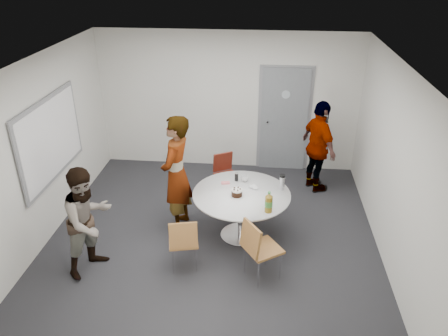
# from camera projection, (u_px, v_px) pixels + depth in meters

# --- Properties ---
(floor) EXTENTS (5.00, 5.00, 0.00)m
(floor) POSITION_uv_depth(u_px,v_px,m) (213.00, 235.00, 6.81)
(floor) COLOR #242428
(floor) RESTS_ON ground
(ceiling) EXTENTS (5.00, 5.00, 0.00)m
(ceiling) POSITION_uv_depth(u_px,v_px,m) (210.00, 63.00, 5.59)
(ceiling) COLOR silver
(ceiling) RESTS_ON wall_back
(wall_back) EXTENTS (5.00, 0.00, 5.00)m
(wall_back) POSITION_uv_depth(u_px,v_px,m) (228.00, 102.00, 8.42)
(wall_back) COLOR silver
(wall_back) RESTS_ON floor
(wall_left) EXTENTS (0.00, 5.00, 5.00)m
(wall_left) POSITION_uv_depth(u_px,v_px,m) (43.00, 150.00, 6.42)
(wall_left) COLOR silver
(wall_left) RESTS_ON floor
(wall_right) EXTENTS (0.00, 5.00, 5.00)m
(wall_right) POSITION_uv_depth(u_px,v_px,m) (393.00, 165.00, 5.98)
(wall_right) COLOR silver
(wall_right) RESTS_ON floor
(wall_front) EXTENTS (5.00, 0.00, 5.00)m
(wall_front) POSITION_uv_depth(u_px,v_px,m) (178.00, 275.00, 3.99)
(wall_front) COLOR silver
(wall_front) RESTS_ON floor
(door) EXTENTS (1.02, 0.17, 2.12)m
(door) POSITION_uv_depth(u_px,v_px,m) (284.00, 120.00, 8.45)
(door) COLOR slate
(door) RESTS_ON wall_back
(whiteboard) EXTENTS (0.04, 1.90, 1.25)m
(whiteboard) POSITION_uv_depth(u_px,v_px,m) (51.00, 139.00, 6.55)
(whiteboard) COLOR gray
(whiteboard) RESTS_ON wall_left
(table) EXTENTS (1.46, 1.46, 1.08)m
(table) POSITION_uv_depth(u_px,v_px,m) (243.00, 200.00, 6.50)
(table) COLOR white
(table) RESTS_ON floor
(chair_near_left) EXTENTS (0.47, 0.50, 0.82)m
(chair_near_left) POSITION_uv_depth(u_px,v_px,m) (183.00, 240.00, 5.89)
(chair_near_left) COLOR olive
(chair_near_left) RESTS_ON floor
(chair_near_right) EXTENTS (0.62, 0.60, 0.89)m
(chair_near_right) POSITION_uv_depth(u_px,v_px,m) (258.00, 245.00, 5.70)
(chair_near_right) COLOR olive
(chair_near_right) RESTS_ON floor
(chair_far) EXTENTS (0.52, 0.53, 0.79)m
(chair_far) POSITION_uv_depth(u_px,v_px,m) (225.00, 171.00, 7.74)
(chair_far) COLOR maroon
(chair_far) RESTS_ON floor
(person_main) EXTENTS (0.56, 0.75, 1.88)m
(person_main) POSITION_uv_depth(u_px,v_px,m) (176.00, 174.00, 6.63)
(person_main) COLOR #A5C6EA
(person_main) RESTS_ON floor
(person_left) EXTENTS (0.88, 0.94, 1.55)m
(person_left) POSITION_uv_depth(u_px,v_px,m) (88.00, 221.00, 5.80)
(person_left) COLOR white
(person_left) RESTS_ON floor
(person_right) EXTENTS (0.80, 1.07, 1.69)m
(person_right) POSITION_uv_depth(u_px,v_px,m) (319.00, 147.00, 7.74)
(person_right) COLOR black
(person_right) RESTS_ON floor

